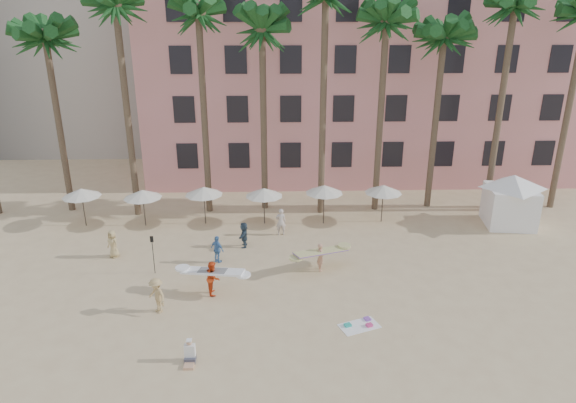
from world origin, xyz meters
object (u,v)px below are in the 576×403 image
at_px(pink_hotel, 356,78).
at_px(carrier_yellow, 321,255).
at_px(carrier_white, 213,276).
at_px(cabana, 511,196).

xyz_separation_m(pink_hotel, carrier_yellow, (-4.81, -20.28, -7.06)).
height_order(carrier_yellow, carrier_white, carrier_white).
relative_size(carrier_yellow, carrier_white, 0.95).
bearing_deg(cabana, carrier_yellow, -155.21).
distance_m(carrier_yellow, carrier_white, 6.14).
bearing_deg(carrier_yellow, pink_hotel, 76.66).
relative_size(cabana, carrier_yellow, 1.61).
bearing_deg(carrier_white, cabana, 23.98).
distance_m(pink_hotel, carrier_yellow, 22.01).
height_order(pink_hotel, carrier_yellow, pink_hotel).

